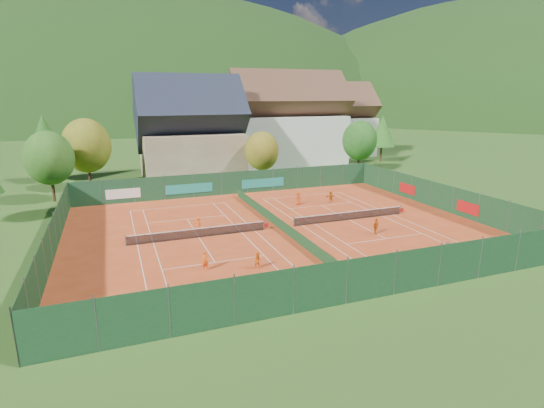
{
  "coord_description": "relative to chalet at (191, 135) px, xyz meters",
  "views": [
    {
      "loc": [
        -14.88,
        -37.18,
        12.9
      ],
      "look_at": [
        0.0,
        2.0,
        2.0
      ],
      "focal_mm": 28.0,
      "sensor_mm": 36.0,
      "label": 1
    }
  ],
  "objects": [
    {
      "name": "player_right_far_a",
      "position": [
        8.57,
        -22.26,
        -5.85
      ],
      "size": [
        0.9,
        0.77,
        1.55
      ],
      "primitive_type": "imported",
      "rotation": [
        0.0,
        0.0,
        3.6
      ],
      "color": "#DC4413",
      "rests_on": "ground"
    },
    {
      "name": "mountain_backdrop",
      "position": [
        31.54,
        203.48,
        -46.26
      ],
      "size": [
        820.0,
        530.0,
        242.0
      ],
      "color": "black",
      "rests_on": "ground"
    },
    {
      "name": "fence_south",
      "position": [
        3.0,
        -46.0,
        -5.12
      ],
      "size": [
        40.0,
        0.04,
        3.0
      ],
      "color": "#13361C",
      "rests_on": "ground"
    },
    {
      "name": "player_left_mid",
      "position": [
        -2.23,
        -38.78,
        -5.94
      ],
      "size": [
        0.73,
        0.6,
        1.36
      ],
      "primitive_type": "imported",
      "rotation": [
        0.0,
        0.0,
        -0.14
      ],
      "color": "orange",
      "rests_on": "ground"
    },
    {
      "name": "player_left_near",
      "position": [
        -6.04,
        -37.62,
        -5.86
      ],
      "size": [
        0.58,
        0.41,
        1.53
      ],
      "primitive_type": "imported",
      "rotation": [
        0.0,
        0.0,
        -0.07
      ],
      "color": "#EE5B15",
      "rests_on": "ground"
    },
    {
      "name": "tennis_net_left",
      "position": [
        -4.85,
        -30.0,
        -6.12
      ],
      "size": [
        13.3,
        0.1,
        1.02
      ],
      "color": "#59595B",
      "rests_on": "ground"
    },
    {
      "name": "ball_hopper",
      "position": [
        14.09,
        -40.88,
        -6.07
      ],
      "size": [
        0.34,
        0.34,
        0.8
      ],
      "color": "slate",
      "rests_on": "ground"
    },
    {
      "name": "player_left_far",
      "position": [
        -4.58,
        -27.75,
        -5.94
      ],
      "size": [
        1.02,
        0.84,
        1.37
      ],
      "primitive_type": "imported",
      "rotation": [
        0.0,
        0.0,
        2.69
      ],
      "color": "#FF6116",
      "rests_on": "ground"
    },
    {
      "name": "clay_pad",
      "position": [
        3.0,
        -30.0,
        -6.62
      ],
      "size": [
        40.0,
        32.0,
        0.01
      ],
      "primitive_type": "cube",
      "color": "#B73E1A",
      "rests_on": "ground"
    },
    {
      "name": "tree_east_back",
      "position": [
        29.0,
        10.0,
        0.12
      ],
      "size": [
        7.15,
        7.15,
        10.86
      ],
      "color": "#412717",
      "rests_on": "ground"
    },
    {
      "name": "fence_west",
      "position": [
        -17.0,
        -30.0,
        -5.12
      ],
      "size": [
        0.04,
        32.0,
        3.0
      ],
      "color": "#14381B",
      "rests_on": "ground"
    },
    {
      "name": "tree_west_front",
      "position": [
        -19.0,
        -10.0,
        -1.23
      ],
      "size": [
        5.72,
        5.72,
        8.69
      ],
      "color": "#462D19",
      "rests_on": "ground"
    },
    {
      "name": "loose_ball_0",
      "position": [
        -4.96,
        -34.6,
        -6.59
      ],
      "size": [
        0.07,
        0.07,
        0.07
      ],
      "primitive_type": "sphere",
      "color": "#CCD833",
      "rests_on": "ground"
    },
    {
      "name": "loose_ball_1",
      "position": [
        6.19,
        -41.71,
        -6.59
      ],
      "size": [
        0.07,
        0.07,
        0.07
      ],
      "primitive_type": "sphere",
      "color": "#CCD833",
      "rests_on": "ground"
    },
    {
      "name": "player_right_far_b",
      "position": [
        12.75,
        -22.61,
        -5.93
      ],
      "size": [
        1.32,
        0.52,
        1.39
      ],
      "primitive_type": "imported",
      "rotation": [
        0.0,
        0.0,
        3.23
      ],
      "color": "#CC5B12",
      "rests_on": "ground"
    },
    {
      "name": "tree_east_mid",
      "position": [
        37.0,
        2.0,
        -0.56
      ],
      "size": [
        5.04,
        5.04,
        9.0
      ],
      "color": "#4C311B",
      "rests_on": "ground"
    },
    {
      "name": "tree_east_front",
      "position": [
        27.0,
        -6.0,
        -1.23
      ],
      "size": [
        5.72,
        5.72,
        8.69
      ],
      "color": "#402B17",
      "rests_on": "ground"
    },
    {
      "name": "chalet",
      "position": [
        0.0,
        0.0,
        0.0
      ],
      "size": [
        16.2,
        12.0,
        16.0
      ],
      "color": "tan",
      "rests_on": "ground"
    },
    {
      "name": "hotel_block_b",
      "position": [
        33.0,
        14.0,
        -0.01
      ],
      "size": [
        17.28,
        10.0,
        15.5
      ],
      "color": "silver",
      "rests_on": "ground"
    },
    {
      "name": "loose_ball_2",
      "position": [
        6.63,
        -25.32,
        -6.59
      ],
      "size": [
        0.07,
        0.07,
        0.07
      ],
      "primitive_type": "sphere",
      "color": "#CCD833",
      "rests_on": "ground"
    },
    {
      "name": "court_markings_right",
      "position": [
        11.0,
        -30.0,
        -6.61
      ],
      "size": [
        11.03,
        23.83,
        0.0
      ],
      "color": "white",
      "rests_on": "ground"
    },
    {
      "name": "tree_west_mid",
      "position": [
        -15.0,
        -4.0,
        -0.56
      ],
      "size": [
        6.44,
        6.44,
        9.78
      ],
      "color": "#49291A",
      "rests_on": "ground"
    },
    {
      "name": "tree_center",
      "position": [
        9.0,
        -8.0,
        -1.91
      ],
      "size": [
        5.01,
        5.01,
        7.6
      ],
      "color": "#4C321B",
      "rests_on": "ground"
    },
    {
      "name": "fence_north",
      "position": [
        2.54,
        -14.01,
        -5.16
      ],
      "size": [
        40.0,
        0.1,
        3.0
      ],
      "color": "#163D23",
      "rests_on": "ground"
    },
    {
      "name": "court_markings_left",
      "position": [
        -5.0,
        -30.0,
        -6.61
      ],
      "size": [
        11.03,
        23.83,
        0.0
      ],
      "color": "white",
      "rests_on": "ground"
    },
    {
      "name": "court_divider",
      "position": [
        3.0,
        -30.0,
        -6.12
      ],
      "size": [
        0.03,
        28.8,
        1.0
      ],
      "color": "#163D1D",
      "rests_on": "ground"
    },
    {
      "name": "tree_west_back",
      "position": [
        -21.0,
        4.0,
        0.11
      ],
      "size": [
        5.6,
        5.6,
        10.0
      ],
      "color": "#402716",
      "rests_on": "ground"
    },
    {
      "name": "ground",
      "position": [
        3.0,
        -30.0,
        -6.64
      ],
      "size": [
        600.0,
        600.0,
        0.0
      ],
      "primitive_type": "plane",
      "color": "#294E18",
      "rests_on": "ground"
    },
    {
      "name": "player_right_near",
      "position": [
        10.89,
        -34.91,
        -5.84
      ],
      "size": [
        1.0,
        0.77,
        1.58
      ],
      "primitive_type": "imported",
      "rotation": [
        0.0,
        0.0,
        0.49
      ],
      "color": "orange",
      "rests_on": "ground"
    },
    {
      "name": "fence_east",
      "position": [
        23.0,
        -29.95,
        -5.14
      ],
      "size": [
        0.09,
        32.0,
        3.0
      ],
      "color": "#163C1E",
      "rests_on": "ground"
    },
    {
      "name": "hotel_block_a",
      "position": [
        19.0,
        6.0,
        0.76
      ],
      "size": [
        21.6,
        11.0,
        17.25
      ],
      "color": "silver",
      "rests_on": "ground"
    },
    {
      "name": "tennis_net_right",
      "position": [
        11.15,
        -30.0,
        -6.12
      ],
      "size": [
        13.3,
        0.1,
        1.02
      ],
      "color": "#59595B",
      "rests_on": "ground"
    }
  ]
}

